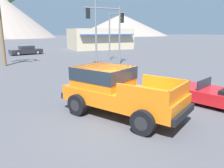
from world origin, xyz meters
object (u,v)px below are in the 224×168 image
orange_pickup_truck (115,88)px  traffic_light_main (115,27)px  red_convertible_car (213,95)px  street_lamp_post (96,8)px  traffic_light_crosswalk (106,24)px  parked_car_dark (26,50)px

orange_pickup_truck → traffic_light_main: bearing=35.5°
red_convertible_car → street_lamp_post: size_ratio=0.53×
traffic_light_main → traffic_light_crosswalk: size_ratio=0.94×
traffic_light_crosswalk → street_lamp_post: size_ratio=0.67×
traffic_light_main → red_convertible_car: bearing=-8.1°
orange_pickup_truck → red_convertible_car: bearing=-40.3°
red_convertible_car → traffic_light_main: 15.42m
traffic_light_main → traffic_light_crosswalk: (-1.85, -2.02, 0.21)m
orange_pickup_truck → traffic_light_crosswalk: size_ratio=0.95×
street_lamp_post → traffic_light_main: bearing=52.4°
parked_car_dark → orange_pickup_truck: bearing=170.1°
parked_car_dark → traffic_light_crosswalk: traffic_light_crosswalk is taller
traffic_light_crosswalk → parked_car_dark: bearing=-64.9°
red_convertible_car → traffic_light_main: traffic_light_main is taller
orange_pickup_truck → street_lamp_post: (2.47, 8.61, 3.88)m
orange_pickup_truck → street_lamp_post: street_lamp_post is taller
orange_pickup_truck → traffic_light_crosswalk: traffic_light_crosswalk is taller
parked_car_dark → street_lamp_post: (4.11, -17.17, 4.32)m
parked_car_dark → traffic_light_main: bearing=-158.3°
red_convertible_car → traffic_light_main: bearing=61.2°
parked_car_dark → traffic_light_main: traffic_light_main is taller
parked_car_dark → traffic_light_main: (8.29, -11.74, 3.05)m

